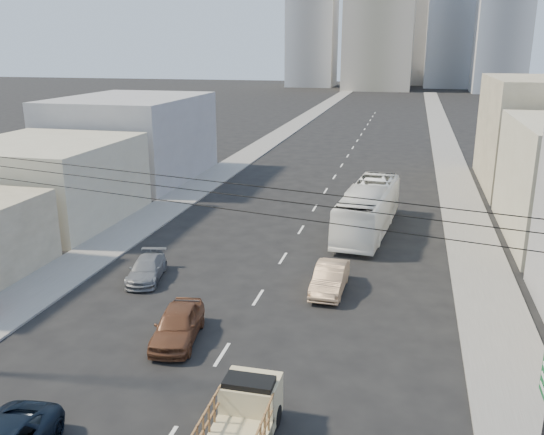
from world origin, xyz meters
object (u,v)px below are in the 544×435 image
at_px(flatbed_pickup, 242,415).
at_px(sedan_grey, 147,269).
at_px(sedan_brown, 178,325).
at_px(city_bus, 368,209).
at_px(sedan_tan, 330,278).

height_order(flatbed_pickup, sedan_grey, flatbed_pickup).
height_order(sedan_brown, sedan_grey, sedan_brown).
height_order(city_bus, sedan_tan, city_bus).
bearing_deg(flatbed_pickup, sedan_tan, 85.42).
distance_m(flatbed_pickup, sedan_grey, 15.37).
xyz_separation_m(sedan_tan, sedan_grey, (-10.29, -0.78, -0.13)).
height_order(flatbed_pickup, sedan_tan, flatbed_pickup).
xyz_separation_m(sedan_brown, sedan_grey, (-4.45, 6.19, -0.16)).
relative_size(flatbed_pickup, city_bus, 0.37).
bearing_deg(sedan_grey, sedan_brown, -66.45).
bearing_deg(city_bus, sedan_tan, -90.29).
height_order(flatbed_pickup, city_bus, city_bus).
distance_m(sedan_tan, sedan_grey, 10.32).
bearing_deg(sedan_brown, sedan_tan, 41.38).
bearing_deg(sedan_tan, flatbed_pickup, -93.31).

